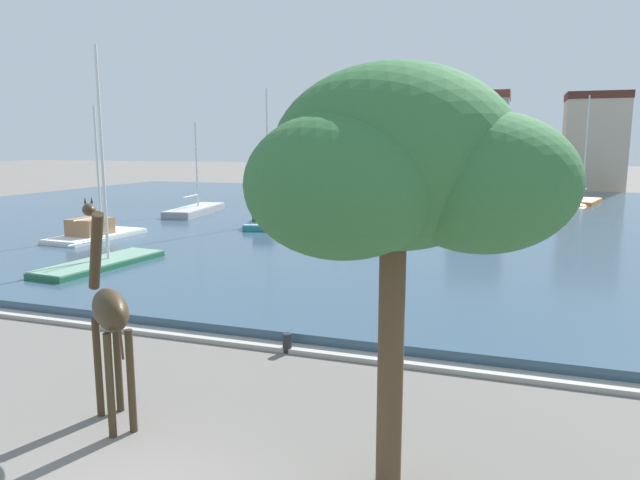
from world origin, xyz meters
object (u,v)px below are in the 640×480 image
shade_tree (394,173)px  mooring_bollard (287,343)px  sailboat_grey (199,211)px  sailboat_green (112,264)px  sailboat_white (101,235)px  sailboat_teal (268,222)px  giraffe_statue (109,312)px  sailboat_orange (581,203)px  sailboat_red (333,190)px  sailboat_yellow (337,199)px

shade_tree → mooring_bollard: shade_tree is taller
sailboat_grey → sailboat_green: bearing=-70.8°
sailboat_white → sailboat_green: 7.53m
shade_tree → mooring_bollard: (-3.66, 4.78, -4.62)m
sailboat_teal → shade_tree: (12.77, -24.09, 4.33)m
giraffe_statue → sailboat_teal: bearing=107.1°
sailboat_teal → sailboat_grey: bearing=150.9°
sailboat_teal → mooring_bollard: bearing=-64.8°
giraffe_statue → sailboat_white: 21.36m
mooring_bollard → sailboat_green: bearing=149.1°
sailboat_orange → shade_tree: bearing=-99.0°
sailboat_grey → sailboat_orange: (27.06, 16.02, -0.06)m
giraffe_statue → sailboat_white: bearing=130.2°
sailboat_white → sailboat_orange: 38.05m
sailboat_red → sailboat_orange: bearing=-8.4°
sailboat_red → sailboat_teal: bearing=-82.1°
giraffe_statue → sailboat_yellow: (-8.05, 40.51, -1.77)m
sailboat_teal → sailboat_red: (-3.24, 23.49, 0.07)m
sailboat_teal → sailboat_white: size_ratio=1.18×
sailboat_white → sailboat_orange: sailboat_orange is taller
sailboat_red → mooring_bollard: bearing=-73.9°
sailboat_white → shade_tree: bearing=-40.8°
sailboat_yellow → sailboat_orange: sailboat_orange is taller
giraffe_statue → sailboat_teal: 24.96m
sailboat_green → sailboat_yellow: bearing=88.8°
sailboat_grey → shade_tree: bearing=-54.5°
sailboat_yellow → sailboat_white: (-5.70, -24.25, 0.09)m
sailboat_yellow → sailboat_red: 7.25m
sailboat_grey → sailboat_teal: 8.34m
sailboat_orange → mooring_bollard: (-10.67, -39.38, -0.14)m
giraffe_statue → sailboat_white: sailboat_white is taller
sailboat_orange → giraffe_statue: bearing=-105.8°
sailboat_orange → sailboat_green: (-21.09, -33.15, -0.01)m
sailboat_white → sailboat_grey: bearing=94.3°
sailboat_white → sailboat_green: (5.09, -5.54, -0.11)m
sailboat_grey → sailboat_white: bearing=-85.7°
sailboat_green → sailboat_grey: bearing=109.2°
sailboat_orange → mooring_bollard: 40.80m
sailboat_yellow → sailboat_red: (-2.53, 6.79, 0.21)m
sailboat_yellow → sailboat_white: bearing=-103.2°
sailboat_grey → sailboat_white: (0.88, -11.59, 0.04)m
sailboat_grey → mooring_bollard: 28.54m
sailboat_red → giraffe_statue: bearing=-77.4°
giraffe_statue → sailboat_yellow: sailboat_yellow is taller
sailboat_white → mooring_bollard: bearing=-37.2°
sailboat_yellow → sailboat_red: bearing=110.5°
sailboat_grey → mooring_bollard: bearing=-55.0°
giraffe_statue → shade_tree: shade_tree is taller
sailboat_teal → sailboat_orange: bearing=45.4°
sailboat_orange → sailboat_red: size_ratio=1.10×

